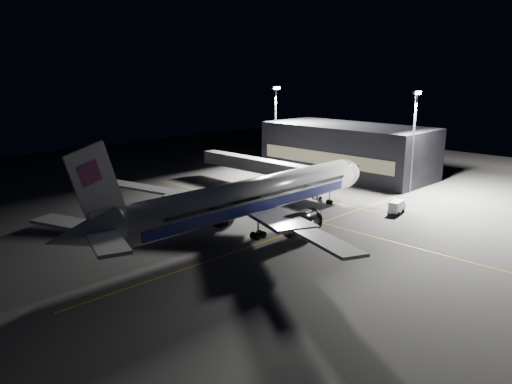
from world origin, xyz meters
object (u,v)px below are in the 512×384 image
(floodlight_mast_north, at_px, (276,120))
(safety_cone_a, at_px, (202,212))
(safety_cone_b, at_px, (246,210))
(safety_cone_c, at_px, (219,208))
(floodlight_mast_south, at_px, (414,133))
(service_truck, at_px, (397,206))
(airliner, at_px, (247,198))
(jet_bridge, at_px, (266,167))
(baggage_tug, at_px, (210,208))

(floodlight_mast_north, xyz_separation_m, safety_cone_a, (-40.52, -19.75, -12.09))
(safety_cone_a, distance_m, safety_cone_b, 7.97)
(safety_cone_a, xyz_separation_m, safety_cone_c, (3.89, -0.35, -0.00))
(floodlight_mast_south, xyz_separation_m, service_truck, (-15.81, -6.00, -11.16))
(airliner, xyz_separation_m, floodlight_mast_north, (41.08, 31.99, 7.21))
(floodlight_mast_south, height_order, service_truck, floodlight_mast_south)
(jet_bridge, xyz_separation_m, safety_cone_c, (-18.63, -6.17, -4.30))
(floodlight_mast_south, bearing_deg, baggage_tug, 155.27)
(jet_bridge, height_order, safety_cone_c, jet_bridge)
(floodlight_mast_north, height_order, safety_cone_a, floodlight_mast_north)
(floodlight_mast_north, xyz_separation_m, safety_cone_c, (-36.63, -20.10, -12.09))
(airliner, relative_size, safety_cone_c, 109.57)
(airliner, bearing_deg, baggage_tug, 79.29)
(floodlight_mast_south, height_order, baggage_tug, floodlight_mast_south)
(floodlight_mast_south, relative_size, safety_cone_a, 36.71)
(safety_cone_a, height_order, safety_cone_c, safety_cone_a)
(floodlight_mast_north, height_order, floodlight_mast_south, same)
(safety_cone_c, bearing_deg, floodlight_mast_south, -26.04)
(baggage_tug, bearing_deg, floodlight_mast_south, -46.35)
(jet_bridge, bearing_deg, baggage_tug, -163.47)
(jet_bridge, relative_size, service_truck, 7.41)
(service_truck, distance_m, baggage_tug, 33.18)
(floodlight_mast_north, bearing_deg, safety_cone_b, -144.42)
(airliner, relative_size, service_truck, 13.24)
(floodlight_mast_north, relative_size, safety_cone_b, 37.77)
(floodlight_mast_north, height_order, safety_cone_c, floodlight_mast_north)
(baggage_tug, bearing_deg, jet_bridge, -5.08)
(baggage_tug, bearing_deg, safety_cone_c, -21.32)
(service_truck, xyz_separation_m, safety_cone_c, (-20.82, 23.90, -0.93))
(safety_cone_c, bearing_deg, airliner, -110.51)
(floodlight_mast_south, distance_m, service_truck, 20.26)
(floodlight_mast_north, distance_m, floodlight_mast_south, 38.00)
(airliner, distance_m, safety_cone_a, 13.18)
(safety_cone_b, xyz_separation_m, safety_cone_c, (-2.63, 4.23, 0.01))
(safety_cone_a, bearing_deg, airliner, -92.59)
(floodlight_mast_north, height_order, service_truck, floodlight_mast_north)
(service_truck, height_order, baggage_tug, service_truck)
(floodlight_mast_south, height_order, safety_cone_c, floodlight_mast_south)
(airliner, height_order, safety_cone_a, airliner)
(baggage_tug, height_order, safety_cone_b, baggage_tug)
(airliner, relative_size, floodlight_mast_north, 2.97)
(airliner, distance_m, jet_bridge, 29.31)
(safety_cone_c, bearing_deg, service_truck, -48.94)
(baggage_tug, distance_m, safety_cone_a, 1.78)
(jet_bridge, bearing_deg, airliner, -141.96)
(service_truck, relative_size, baggage_tug, 1.83)
(jet_bridge, bearing_deg, service_truck, -85.83)
(airliner, distance_m, floodlight_mast_south, 42.13)
(floodlight_mast_north, relative_size, floodlight_mast_south, 1.00)
(safety_cone_a, bearing_deg, floodlight_mast_south, -24.24)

